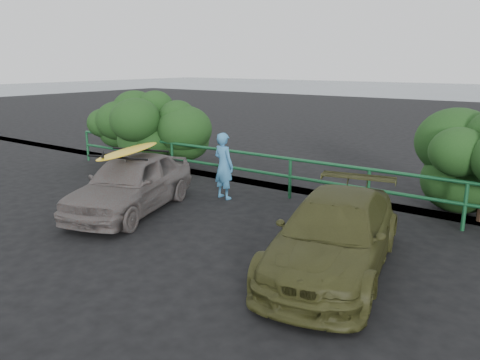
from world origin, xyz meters
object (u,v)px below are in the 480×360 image
object	(u,v)px
sedan	(131,183)
olive_vehicle	(334,234)
guardrail	(256,173)
surfboard	(129,151)
man	(224,166)

from	to	relation	value
sedan	olive_vehicle	xyz separation A→B (m)	(5.05, -0.21, -0.05)
guardrail	surfboard	xyz separation A→B (m)	(-1.41, -2.99, 0.88)
guardrail	olive_vehicle	xyz separation A→B (m)	(3.64, -3.20, 0.09)
surfboard	sedan	bearing A→B (deg)	0.00
man	surfboard	distance (m)	2.38
guardrail	surfboard	bearing A→B (deg)	-115.22
olive_vehicle	guardrail	bearing A→B (deg)	127.02
olive_vehicle	surfboard	bearing A→B (deg)	165.96
sedan	surfboard	world-z (taller)	surfboard
surfboard	guardrail	bearing A→B (deg)	47.27
olive_vehicle	man	size ratio (longest dim) A/B	2.53
guardrail	olive_vehicle	distance (m)	4.85
guardrail	man	size ratio (longest dim) A/B	8.48
sedan	surfboard	xyz separation A→B (m)	(0.00, 0.00, 0.74)
guardrail	sedan	world-z (taller)	sedan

